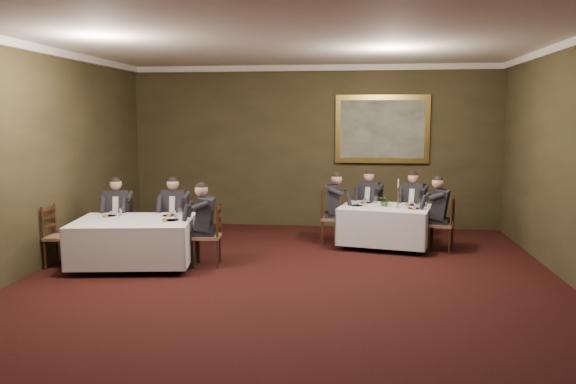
% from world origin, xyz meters
% --- Properties ---
extents(ground, '(10.00, 10.00, 0.00)m').
position_xyz_m(ground, '(0.00, 0.00, 0.00)').
color(ground, black).
rests_on(ground, ground).
extents(ceiling, '(8.00, 10.00, 0.10)m').
position_xyz_m(ceiling, '(0.00, 0.00, 3.50)').
color(ceiling, silver).
rests_on(ceiling, back_wall).
extents(back_wall, '(8.00, 0.10, 3.50)m').
position_xyz_m(back_wall, '(0.00, 5.00, 1.75)').
color(back_wall, '#312D18').
rests_on(back_wall, ground).
extents(front_wall, '(8.00, 0.10, 3.50)m').
position_xyz_m(front_wall, '(0.00, -5.00, 1.75)').
color(front_wall, '#312D18').
rests_on(front_wall, ground).
extents(crown_molding, '(8.00, 10.00, 0.12)m').
position_xyz_m(crown_molding, '(0.00, 0.00, 3.44)').
color(crown_molding, white).
rests_on(crown_molding, back_wall).
extents(table_main, '(1.84, 1.54, 0.67)m').
position_xyz_m(table_main, '(1.47, 3.11, 0.45)').
color(table_main, black).
rests_on(table_main, ground).
extents(table_second, '(2.05, 1.68, 0.67)m').
position_xyz_m(table_second, '(-2.60, 1.25, 0.45)').
color(table_second, black).
rests_on(table_second, ground).
extents(chair_main_backleft, '(0.57, 0.56, 1.00)m').
position_xyz_m(chair_main_backleft, '(1.22, 4.00, 0.28)').
color(chair_main_backleft, brown).
rests_on(chair_main_backleft, ground).
extents(diner_main_backleft, '(0.56, 0.60, 1.35)m').
position_xyz_m(diner_main_backleft, '(1.22, 3.99, 0.51)').
color(diner_main_backleft, black).
rests_on(diner_main_backleft, chair_main_backleft).
extents(chair_main_backright, '(0.57, 0.56, 1.00)m').
position_xyz_m(chair_main_backright, '(2.07, 3.82, 0.28)').
color(chair_main_backright, brown).
rests_on(chair_main_backright, ground).
extents(diner_main_backright, '(0.56, 0.60, 1.35)m').
position_xyz_m(diner_main_backright, '(2.06, 3.81, 0.51)').
color(diner_main_backright, black).
rests_on(diner_main_backright, chair_main_backright).
extents(chair_main_endleft, '(0.44, 0.46, 1.00)m').
position_xyz_m(chair_main_endleft, '(0.48, 3.31, 0.28)').
color(chair_main_endleft, brown).
rests_on(chair_main_endleft, ground).
extents(diner_main_endleft, '(0.50, 0.43, 1.35)m').
position_xyz_m(diner_main_endleft, '(0.49, 3.31, 0.51)').
color(diner_main_endleft, black).
rests_on(diner_main_endleft, chair_main_endleft).
extents(chair_main_endright, '(0.52, 0.54, 1.00)m').
position_xyz_m(chair_main_endright, '(2.47, 2.89, 0.28)').
color(chair_main_endright, brown).
rests_on(chair_main_endright, ground).
extents(diner_main_endright, '(0.57, 0.52, 1.35)m').
position_xyz_m(diner_main_endright, '(2.46, 2.90, 0.51)').
color(diner_main_endright, black).
rests_on(diner_main_endright, chair_main_endright).
extents(chair_sec_backleft, '(0.49, 0.47, 1.00)m').
position_xyz_m(chair_sec_backleft, '(-3.24, 2.13, 0.28)').
color(chair_sec_backleft, brown).
rests_on(chair_sec_backleft, ground).
extents(diner_sec_backleft, '(0.46, 0.53, 1.35)m').
position_xyz_m(diner_sec_backleft, '(-3.24, 2.11, 0.51)').
color(diner_sec_backleft, black).
rests_on(diner_sec_backleft, chair_sec_backleft).
extents(chair_sec_backright, '(0.45, 0.43, 1.00)m').
position_xyz_m(chair_sec_backright, '(-2.25, 2.28, 0.28)').
color(chair_sec_backright, brown).
rests_on(chair_sec_backright, ground).
extents(diner_sec_backright, '(0.43, 0.49, 1.35)m').
position_xyz_m(diner_sec_backright, '(-2.25, 2.26, 0.51)').
color(diner_sec_backright, black).
rests_on(diner_sec_backright, chair_sec_backright).
extents(chair_sec_endright, '(0.46, 0.48, 1.00)m').
position_xyz_m(chair_sec_endright, '(-1.43, 1.43, 0.28)').
color(chair_sec_endright, brown).
rests_on(chair_sec_endright, ground).
extents(diner_sec_endright, '(0.52, 0.45, 1.35)m').
position_xyz_m(diner_sec_endright, '(-1.44, 1.43, 0.51)').
color(diner_sec_endright, black).
rests_on(diner_sec_endright, chair_sec_endright).
extents(chair_sec_endleft, '(0.42, 0.44, 1.00)m').
position_xyz_m(chair_sec_endleft, '(-3.77, 1.08, 0.28)').
color(chair_sec_endleft, brown).
rests_on(chair_sec_endleft, ground).
extents(centerpiece, '(0.26, 0.24, 0.24)m').
position_xyz_m(centerpiece, '(1.47, 3.12, 0.89)').
color(centerpiece, '#2D5926').
rests_on(centerpiece, table_main).
extents(candlestick, '(0.08, 0.08, 0.54)m').
position_xyz_m(candlestick, '(1.69, 2.99, 0.96)').
color(candlestick, '#B78538').
rests_on(candlestick, table_main).
extents(place_setting_table_main, '(0.33, 0.31, 0.14)m').
position_xyz_m(place_setting_table_main, '(1.17, 3.55, 0.80)').
color(place_setting_table_main, white).
rests_on(place_setting_table_main, table_main).
extents(place_setting_table_second, '(0.33, 0.31, 0.14)m').
position_xyz_m(place_setting_table_second, '(-3.10, 1.59, 0.80)').
color(place_setting_table_second, white).
rests_on(place_setting_table_second, table_second).
extents(painting, '(1.99, 0.09, 1.45)m').
position_xyz_m(painting, '(1.47, 4.94, 2.14)').
color(painting, '#DABD4F').
rests_on(painting, back_wall).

